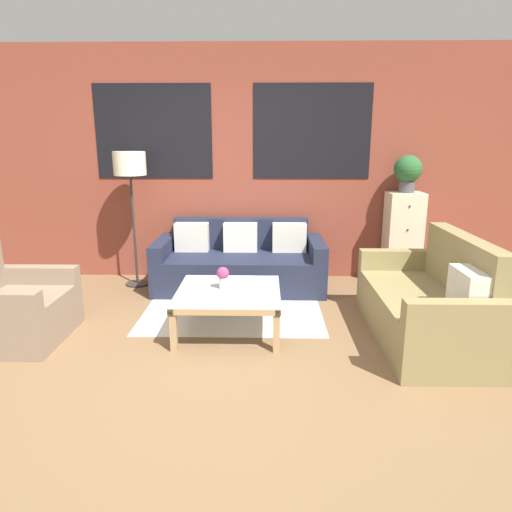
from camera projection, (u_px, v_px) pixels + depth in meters
ground_plane at (214, 364)px, 3.57m from camera, size 16.00×16.00×0.00m
wall_back_brick at (233, 165)px, 5.59m from camera, size 8.40×0.09×2.80m
rug at (233, 308)px, 4.76m from camera, size 1.80×1.47×0.00m
couch_dark at (240, 263)px, 5.39m from camera, size 1.95×0.88×0.78m
settee_vintage at (429, 306)px, 3.95m from camera, size 0.80×1.66×0.92m
armchair_corner at (13, 309)px, 3.96m from camera, size 0.80×0.88×0.84m
coffee_table at (229, 296)px, 4.12m from camera, size 0.92×0.92×0.39m
floor_lamp at (130, 170)px, 5.20m from camera, size 0.37×0.37×1.58m
drawer_cabinet at (402, 238)px, 5.51m from camera, size 0.41×0.37×1.10m
potted_plant at (408, 171)px, 5.31m from camera, size 0.32×0.32×0.43m
flower_vase at (223, 276)px, 4.13m from camera, size 0.11×0.11×0.20m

